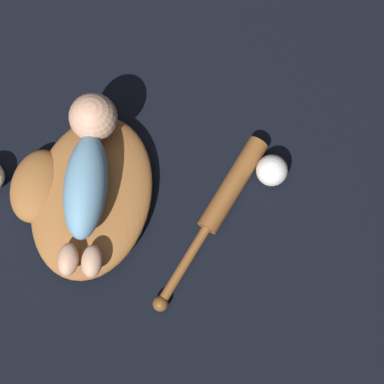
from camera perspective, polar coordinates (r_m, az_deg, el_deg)
The scene contains 5 objects.
ground_plane at distance 1.48m, azimuth -10.77°, elevation -2.14°, with size 6.00×6.00×0.00m, color black.
baseball_glove at distance 1.44m, azimuth -9.68°, elevation -0.23°, with size 0.40×0.34×0.07m.
baby_figure at distance 1.37m, azimuth -9.24°, elevation 2.06°, with size 0.39×0.12×0.11m.
baseball_bat at distance 1.43m, azimuth 2.72°, elevation -0.91°, with size 0.42×0.22×0.05m.
baseball at distance 1.45m, azimuth 7.11°, elevation 1.92°, with size 0.07×0.07×0.07m.
Camera 1 is at (-0.27, -0.31, 1.42)m, focal length 60.00 mm.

